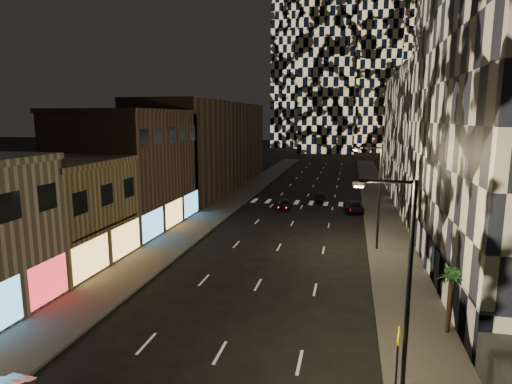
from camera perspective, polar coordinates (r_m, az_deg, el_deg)
The scene contains 17 objects.
sidewalk_left at distance 61.09m, azimuth -2.96°, elevation -0.96°, with size 4.00×120.00×0.15m, color #47443F.
sidewalk_right at distance 59.09m, azimuth 16.10°, elevation -1.71°, with size 4.00×120.00×0.15m, color #47443F.
curb_left at distance 60.57m, azimuth -1.04°, elevation -1.04°, with size 0.20×120.00×0.15m, color #4C4C47.
curb_right at distance 58.99m, azimuth 14.06°, elevation -1.64°, with size 0.20×120.00×0.15m, color #4C4C47.
retail_tan at distance 37.66m, azimuth -25.60°, elevation -2.72°, with size 10.00×10.00×8.00m, color olive.
retail_brown at distance 47.62m, azimuth -16.55°, elevation 2.76°, with size 10.00×15.00×12.00m, color #4F392D.
retail_filler_left at distance 71.76m, azimuth -6.30°, elevation 6.20°, with size 10.00×40.00×14.00m, color #4F392D.
midrise_base at distance 34.44m, azimuth 22.61°, elevation -7.93°, with size 0.60×25.00×3.00m, color #383838.
midrise_filler_right at distance 66.36m, azimuth 24.81°, elevation 6.78°, with size 16.00×40.00×18.00m, color #232326.
tower_center_low at distance 152.32m, azimuth 9.93°, elevation 23.43°, with size 18.00×18.00×95.00m, color black.
streetlight_near at distance 19.03m, azimuth 19.09°, elevation -9.84°, with size 2.55×0.25×9.00m.
streetlight_far at distance 38.40m, azimuth 15.79°, elevation 0.18°, with size 2.55×0.25×9.00m.
car_dark_midlane at distance 54.86m, azimuth 3.86°, elevation -1.62°, with size 1.52×3.77×1.28m, color black.
car_dark_oncoming at distance 61.14m, azimuth 8.71°, elevation -0.53°, with size 1.74×4.29×1.25m, color black.
car_dark_rightlane at distance 54.45m, azimuth 13.00°, elevation -1.95°, with size 2.09×4.53×1.26m, color black.
ped_sign at distance 20.28m, azimuth 18.40°, elevation -18.86°, with size 0.23×0.90×2.74m.
palm_tree at distance 25.31m, azimuth 24.63°, elevation -10.57°, with size 1.82×1.85×3.62m.
Camera 1 is at (6.01, -7.81, 11.62)m, focal length 30.00 mm.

